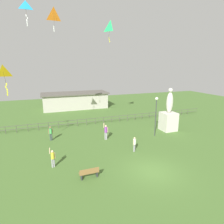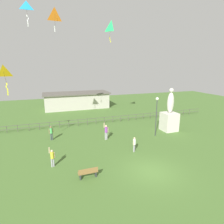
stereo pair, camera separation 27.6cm
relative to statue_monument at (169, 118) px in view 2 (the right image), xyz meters
The scene contains 14 objects.
ground_plane 11.14m from the statue_monument, 132.19° to the right, with size 80.00×80.00×0.00m, color #476B2D.
statue_monument is the anchor object (origin of this frame).
lamppost 3.53m from the statue_monument, 156.37° to the right, with size 0.36×0.36×4.80m.
park_bench 14.48m from the statue_monument, 149.74° to the right, with size 1.51×0.43×0.85m.
person_0 15.67m from the statue_monument, 162.73° to the right, with size 0.48×0.28×1.81m.
person_1 14.95m from the statue_monument, behind, with size 0.49×0.31×1.68m.
person_2 8.38m from the statue_monument, 149.00° to the right, with size 0.36×0.33×1.51m.
person_3 8.87m from the statue_monument, behind, with size 0.53×0.32×2.05m.
kite_0 18.46m from the statue_monument, 165.56° to the left, with size 1.18×0.74×2.52m.
kite_1 19.27m from the statue_monument, behind, with size 0.85×0.96×2.52m.
kite_2 20.39m from the statue_monument, behind, with size 0.96×0.66×2.34m.
kite_3 14.06m from the statue_monument, 142.75° to the left, with size 1.08×1.14×2.71m.
waterfront_railing 9.78m from the statue_monument, 143.00° to the left, with size 36.01×0.06×0.95m.
pavilion_building 20.16m from the statue_monument, 117.71° to the left, with size 13.01×5.28×3.17m.
Camera 2 is at (-7.53, -11.72, 8.33)m, focal length 30.01 mm.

